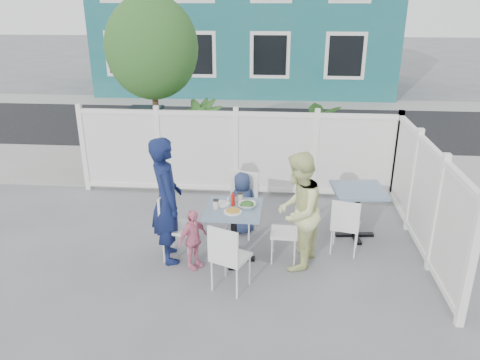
# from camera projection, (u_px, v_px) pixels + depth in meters

# --- Properties ---
(ground) EXTENTS (80.00, 80.00, 0.00)m
(ground) POSITION_uv_depth(u_px,v_px,m) (214.00, 259.00, 6.72)
(ground) COLOR slate
(near_sidewalk) EXTENTS (24.00, 2.60, 0.01)m
(near_sidewalk) POSITION_uv_depth(u_px,v_px,m) (237.00, 168.00, 10.25)
(near_sidewalk) COLOR gray
(near_sidewalk) RESTS_ON ground
(street) EXTENTS (24.00, 5.00, 0.01)m
(street) POSITION_uv_depth(u_px,v_px,m) (249.00, 125.00, 13.68)
(street) COLOR black
(street) RESTS_ON ground
(far_sidewalk) EXTENTS (24.00, 1.60, 0.01)m
(far_sidewalk) POSITION_uv_depth(u_px,v_px,m) (254.00, 103.00, 16.55)
(far_sidewalk) COLOR gray
(far_sidewalk) RESTS_ON ground
(building) EXTENTS (11.00, 6.00, 6.00)m
(building) POSITION_uv_depth(u_px,v_px,m) (247.00, 10.00, 18.64)
(building) COLOR #175B63
(building) RESTS_ON ground
(fence_back) EXTENTS (5.86, 0.08, 1.60)m
(fence_back) POSITION_uv_depth(u_px,v_px,m) (236.00, 155.00, 8.65)
(fence_back) COLOR white
(fence_back) RESTS_ON ground
(fence_right) EXTENTS (0.08, 3.66, 1.60)m
(fence_right) POSITION_uv_depth(u_px,v_px,m) (424.00, 199.00, 6.76)
(fence_right) COLOR white
(fence_right) RESTS_ON ground
(tree) EXTENTS (1.80, 1.62, 3.59)m
(tree) POSITION_uv_depth(u_px,v_px,m) (152.00, 48.00, 8.96)
(tree) COLOR #382316
(tree) RESTS_ON ground
(utility_cabinet) EXTENTS (0.66, 0.48, 1.22)m
(utility_cabinet) POSITION_uv_depth(u_px,v_px,m) (148.00, 137.00, 10.37)
(utility_cabinet) COLOR gold
(utility_cabinet) RESTS_ON ground
(potted_shrub_a) EXTENTS (1.20, 1.20, 1.64)m
(potted_shrub_a) POSITION_uv_depth(u_px,v_px,m) (200.00, 141.00, 9.35)
(potted_shrub_a) COLOR #2B5521
(potted_shrub_a) RESTS_ON ground
(potted_shrub_b) EXTENTS (1.80, 1.80, 1.51)m
(potted_shrub_b) POSITION_uv_depth(u_px,v_px,m) (315.00, 149.00, 9.10)
(potted_shrub_b) COLOR #2B5521
(potted_shrub_b) RESTS_ON ground
(main_table) EXTENTS (0.78, 0.78, 0.81)m
(main_table) POSITION_uv_depth(u_px,v_px,m) (234.00, 220.00, 6.49)
(main_table) COLOR #415E7C
(main_table) RESTS_ON ground
(spare_table) EXTENTS (0.83, 0.83, 0.80)m
(spare_table) POSITION_uv_depth(u_px,v_px,m) (358.00, 200.00, 7.15)
(spare_table) COLOR #415E7C
(spare_table) RESTS_ON ground
(chair_left) EXTENTS (0.49, 0.50, 0.99)m
(chair_left) POSITION_uv_depth(u_px,v_px,m) (174.00, 221.00, 6.59)
(chair_left) COLOR white
(chair_left) RESTS_ON ground
(chair_right) EXTENTS (0.39, 0.41, 0.86)m
(chair_right) POSITION_uv_depth(u_px,v_px,m) (290.00, 228.00, 6.55)
(chair_right) COLOR white
(chair_right) RESTS_ON ground
(chair_back) EXTENTS (0.53, 0.51, 0.98)m
(chair_back) POSITION_uv_depth(u_px,v_px,m) (242.00, 199.00, 7.32)
(chair_back) COLOR white
(chair_back) RESTS_ON ground
(chair_near) EXTENTS (0.55, 0.54, 0.93)m
(chair_near) POSITION_uv_depth(u_px,v_px,m) (228.00, 254.00, 5.81)
(chair_near) COLOR white
(chair_near) RESTS_ON ground
(chair_spare) EXTENTS (0.47, 0.46, 0.87)m
(chair_spare) POSITION_uv_depth(u_px,v_px,m) (345.00, 222.00, 6.69)
(chair_spare) COLOR white
(chair_spare) RESTS_ON ground
(man) EXTENTS (0.66, 0.78, 1.81)m
(man) POSITION_uv_depth(u_px,v_px,m) (167.00, 200.00, 6.44)
(man) COLOR #101A43
(man) RESTS_ON ground
(woman) EXTENTS (0.84, 0.95, 1.65)m
(woman) POSITION_uv_depth(u_px,v_px,m) (298.00, 212.00, 6.29)
(woman) COLOR #D2DE4F
(woman) RESTS_ON ground
(boy) EXTENTS (0.58, 0.49, 1.00)m
(boy) POSITION_uv_depth(u_px,v_px,m) (242.00, 203.00, 7.32)
(boy) COLOR navy
(boy) RESTS_ON ground
(toddler) EXTENTS (0.47, 0.53, 0.87)m
(toddler) POSITION_uv_depth(u_px,v_px,m) (193.00, 239.00, 6.37)
(toddler) COLOR pink
(toddler) RESTS_ON ground
(plate_main) EXTENTS (0.25, 0.25, 0.02)m
(plate_main) POSITION_uv_depth(u_px,v_px,m) (233.00, 212.00, 6.30)
(plate_main) COLOR white
(plate_main) RESTS_ON main_table
(plate_side) EXTENTS (0.23, 0.23, 0.02)m
(plate_side) POSITION_uv_depth(u_px,v_px,m) (222.00, 204.00, 6.54)
(plate_side) COLOR white
(plate_side) RESTS_ON main_table
(salad_bowl) EXTENTS (0.25, 0.25, 0.06)m
(salad_bowl) POSITION_uv_depth(u_px,v_px,m) (247.00, 205.00, 6.44)
(salad_bowl) COLOR white
(salad_bowl) RESTS_ON main_table
(coffee_cup_a) EXTENTS (0.08, 0.08, 0.12)m
(coffee_cup_a) POSITION_uv_depth(u_px,v_px,m) (216.00, 205.00, 6.39)
(coffee_cup_a) COLOR beige
(coffee_cup_a) RESTS_ON main_table
(coffee_cup_b) EXTENTS (0.08, 0.08, 0.12)m
(coffee_cup_b) POSITION_uv_depth(u_px,v_px,m) (240.00, 198.00, 6.60)
(coffee_cup_b) COLOR beige
(coffee_cup_b) RESTS_ON main_table
(ketchup_bottle) EXTENTS (0.05, 0.05, 0.17)m
(ketchup_bottle) POSITION_uv_depth(u_px,v_px,m) (233.00, 200.00, 6.47)
(ketchup_bottle) COLOR #B01405
(ketchup_bottle) RESTS_ON main_table
(salt_shaker) EXTENTS (0.03, 0.03, 0.07)m
(salt_shaker) POSITION_uv_depth(u_px,v_px,m) (228.00, 199.00, 6.62)
(salt_shaker) COLOR white
(salt_shaker) RESTS_ON main_table
(pepper_shaker) EXTENTS (0.03, 0.03, 0.08)m
(pepper_shaker) POSITION_uv_depth(u_px,v_px,m) (233.00, 198.00, 6.64)
(pepper_shaker) COLOR black
(pepper_shaker) RESTS_ON main_table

